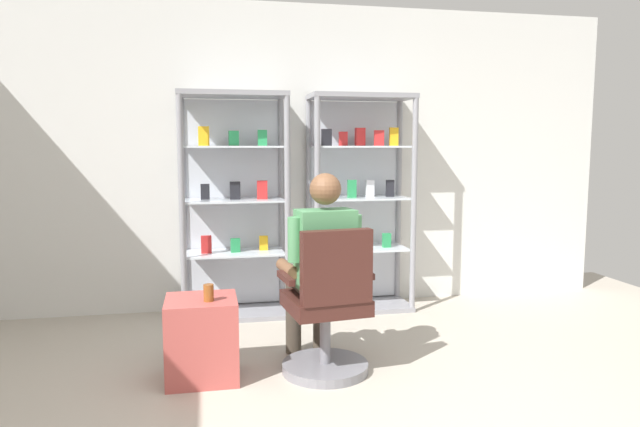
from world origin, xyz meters
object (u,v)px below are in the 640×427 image
at_px(display_cabinet_right, 358,201).
at_px(tea_glass, 209,293).
at_px(display_cabinet_left, 234,204).
at_px(storage_crate, 202,339).
at_px(office_chair, 328,315).
at_px(seated_shopkeeper, 320,261).

bearing_deg(display_cabinet_right, tea_glass, -132.71).
xyz_separation_m(display_cabinet_left, storage_crate, (-0.28, -1.38, -0.71)).
bearing_deg(tea_glass, display_cabinet_right, 47.29).
bearing_deg(office_chair, tea_glass, 177.29).
bearing_deg(display_cabinet_right, seated_shopkeeper, -115.06).
distance_m(display_cabinet_right, office_chair, 1.70).
height_order(office_chair, tea_glass, office_chair).
xyz_separation_m(office_chair, storage_crate, (-0.79, 0.10, -0.14)).
height_order(seated_shopkeeper, tea_glass, seated_shopkeeper).
bearing_deg(office_chair, display_cabinet_left, 108.77).
relative_size(office_chair, seated_shopkeeper, 0.74).
xyz_separation_m(display_cabinet_right, tea_glass, (-1.34, -1.45, -0.40)).
relative_size(seated_shopkeeper, storage_crate, 2.50).
distance_m(display_cabinet_left, storage_crate, 1.57).
bearing_deg(seated_shopkeeper, storage_crate, -175.72).
bearing_deg(storage_crate, display_cabinet_left, 78.41).
relative_size(office_chair, tea_glass, 9.17).
xyz_separation_m(display_cabinet_right, seated_shopkeeper, (-0.62, -1.32, -0.26)).
bearing_deg(tea_glass, storage_crate, 124.36).
xyz_separation_m(seated_shopkeeper, tea_glass, (-0.72, -0.13, -0.14)).
distance_m(display_cabinet_right, tea_glass, 2.01).
height_order(display_cabinet_left, display_cabinet_right, same).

